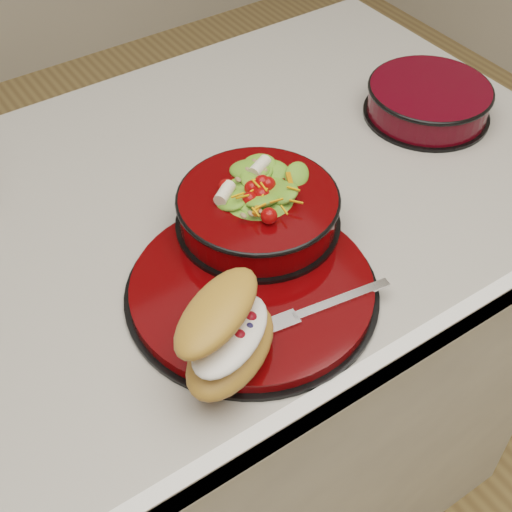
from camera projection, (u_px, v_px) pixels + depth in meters
island_counter at (201, 386)px, 1.33m from camera, size 1.24×0.74×0.90m
dinner_plate at (253, 288)px, 0.89m from camera, size 0.32×0.32×0.02m
salad_bowl at (258, 204)px, 0.94m from camera, size 0.22×0.22×0.09m
croissant at (227, 333)px, 0.78m from camera, size 0.17×0.15×0.09m
fork at (324, 306)px, 0.86m from camera, size 0.17×0.04×0.00m
extra_bowl at (429, 100)px, 1.16m from camera, size 0.21×0.21×0.05m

